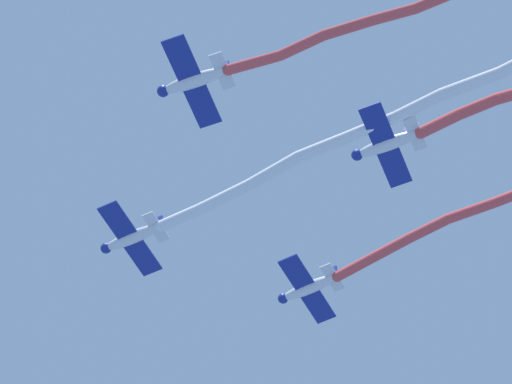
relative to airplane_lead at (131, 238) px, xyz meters
name	(u,v)px	position (x,y,z in m)	size (l,w,h in m)	color
airplane_lead	(131,238)	(0.00, 0.00, 0.00)	(6.24, 4.75, 1.54)	silver
smoke_trail_lead	(370,128)	(5.04, 16.45, -0.01)	(9.92, 29.39, 1.43)	white
airplane_left_wing	(193,81)	(10.53, 6.70, -0.40)	(6.22, 4.69, 1.54)	silver
airplane_right_wing	(308,288)	(-6.71, 10.52, 0.30)	(6.23, 4.76, 1.54)	silver
smoke_trail_right_wing	(494,203)	(-3.13, 23.58, 1.57)	(6.42, 22.69, 3.75)	#DB4C4C
airplane_slot	(386,145)	(3.82, 17.23, -0.20)	(6.23, 4.72, 1.54)	silver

